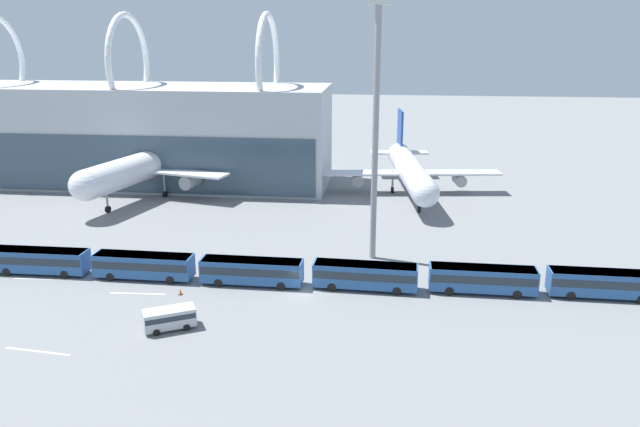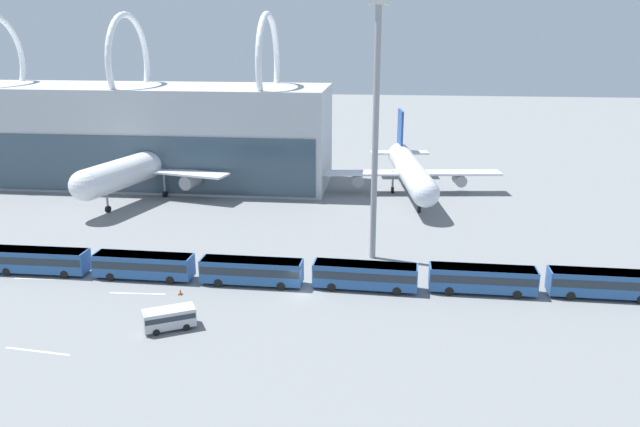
{
  "view_description": "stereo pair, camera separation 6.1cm",
  "coord_description": "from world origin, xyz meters",
  "px_view_note": "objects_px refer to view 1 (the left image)",
  "views": [
    {
      "loc": [
        9.48,
        -64.93,
        28.95
      ],
      "look_at": [
        0.28,
        18.13,
        4.0
      ],
      "focal_mm": 35.0,
      "sensor_mm": 36.0,
      "label": 1
    },
    {
      "loc": [
        9.54,
        -64.92,
        28.95
      ],
      "look_at": [
        0.28,
        18.13,
        4.0
      ],
      "focal_mm": 35.0,
      "sensor_mm": 36.0,
      "label": 2
    }
  ],
  "objects_px": {
    "shuttle_bus_5": "(604,282)",
    "traffic_cone_0": "(180,292)",
    "shuttle_bus_3": "(365,274)",
    "airliner_at_gate_near": "(145,166)",
    "floodlight_mast": "(376,117)",
    "shuttle_bus_2": "(252,270)",
    "service_van_foreground": "(169,317)",
    "airliner_at_gate_far": "(409,169)",
    "shuttle_bus_0": "(40,259)",
    "shuttle_bus_1": "(144,264)",
    "shuttle_bus_4": "(483,278)"
  },
  "relations": [
    {
      "from": "shuttle_bus_5",
      "to": "traffic_cone_0",
      "type": "height_order",
      "value": "shuttle_bus_5"
    },
    {
      "from": "shuttle_bus_3",
      "to": "traffic_cone_0",
      "type": "distance_m",
      "value": 21.1
    },
    {
      "from": "airliner_at_gate_near",
      "to": "shuttle_bus_3",
      "type": "relative_size",
      "value": 2.83
    },
    {
      "from": "shuttle_bus_3",
      "to": "floodlight_mast",
      "type": "distance_m",
      "value": 19.57
    },
    {
      "from": "shuttle_bus_2",
      "to": "traffic_cone_0",
      "type": "bearing_deg",
      "value": -151.83
    },
    {
      "from": "service_van_foreground",
      "to": "floodlight_mast",
      "type": "distance_m",
      "value": 34.37
    },
    {
      "from": "airliner_at_gate_far",
      "to": "service_van_foreground",
      "type": "bearing_deg",
      "value": -30.97
    },
    {
      "from": "shuttle_bus_3",
      "to": "shuttle_bus_5",
      "type": "bearing_deg",
      "value": 3.81
    },
    {
      "from": "shuttle_bus_0",
      "to": "shuttle_bus_1",
      "type": "bearing_deg",
      "value": -0.92
    },
    {
      "from": "shuttle_bus_2",
      "to": "shuttle_bus_4",
      "type": "bearing_deg",
      "value": 2.18
    },
    {
      "from": "shuttle_bus_3",
      "to": "traffic_cone_0",
      "type": "relative_size",
      "value": 16.86
    },
    {
      "from": "airliner_at_gate_near",
      "to": "traffic_cone_0",
      "type": "distance_m",
      "value": 45.54
    },
    {
      "from": "airliner_at_gate_far",
      "to": "shuttle_bus_2",
      "type": "distance_m",
      "value": 48.27
    },
    {
      "from": "traffic_cone_0",
      "to": "airliner_at_gate_near",
      "type": "bearing_deg",
      "value": 115.86
    },
    {
      "from": "shuttle_bus_2",
      "to": "shuttle_bus_3",
      "type": "relative_size",
      "value": 0.99
    },
    {
      "from": "shuttle_bus_3",
      "to": "floodlight_mast",
      "type": "height_order",
      "value": "floodlight_mast"
    },
    {
      "from": "airliner_at_gate_near",
      "to": "service_van_foreground",
      "type": "relative_size",
      "value": 6.25
    },
    {
      "from": "shuttle_bus_1",
      "to": "shuttle_bus_4",
      "type": "distance_m",
      "value": 39.76
    },
    {
      "from": "floodlight_mast",
      "to": "service_van_foreground",
      "type": "bearing_deg",
      "value": -131.06
    },
    {
      "from": "airliner_at_gate_far",
      "to": "airliner_at_gate_near",
      "type": "bearing_deg",
      "value": -88.02
    },
    {
      "from": "shuttle_bus_2",
      "to": "airliner_at_gate_far",
      "type": "bearing_deg",
      "value": 67.38
    },
    {
      "from": "shuttle_bus_4",
      "to": "service_van_foreground",
      "type": "relative_size",
      "value": 2.19
    },
    {
      "from": "airliner_at_gate_near",
      "to": "service_van_foreground",
      "type": "xyz_separation_m",
      "value": [
        21.39,
        -48.9,
        -4.31
      ]
    },
    {
      "from": "shuttle_bus_5",
      "to": "floodlight_mast",
      "type": "relative_size",
      "value": 0.37
    },
    {
      "from": "shuttle_bus_4",
      "to": "shuttle_bus_5",
      "type": "height_order",
      "value": "same"
    },
    {
      "from": "shuttle_bus_0",
      "to": "shuttle_bus_4",
      "type": "bearing_deg",
      "value": -0.01
    },
    {
      "from": "airliner_at_gate_near",
      "to": "floodlight_mast",
      "type": "height_order",
      "value": "floodlight_mast"
    },
    {
      "from": "shuttle_bus_2",
      "to": "traffic_cone_0",
      "type": "relative_size",
      "value": 16.78
    },
    {
      "from": "airliner_at_gate_near",
      "to": "airliner_at_gate_far",
      "type": "distance_m",
      "value": 47.05
    },
    {
      "from": "service_van_foreground",
      "to": "floodlight_mast",
      "type": "bearing_deg",
      "value": -159.27
    },
    {
      "from": "shuttle_bus_3",
      "to": "shuttle_bus_5",
      "type": "relative_size",
      "value": 1.0
    },
    {
      "from": "shuttle_bus_5",
      "to": "traffic_cone_0",
      "type": "relative_size",
      "value": 16.78
    },
    {
      "from": "airliner_at_gate_near",
      "to": "shuttle_bus_3",
      "type": "height_order",
      "value": "airliner_at_gate_near"
    },
    {
      "from": "shuttle_bus_2",
      "to": "service_van_foreground",
      "type": "relative_size",
      "value": 2.19
    },
    {
      "from": "airliner_at_gate_far",
      "to": "shuttle_bus_5",
      "type": "xyz_separation_m",
      "value": [
        20.44,
        -43.43,
        -2.7
      ]
    },
    {
      "from": "shuttle_bus_2",
      "to": "shuttle_bus_0",
      "type": "bearing_deg",
      "value": 179.87
    },
    {
      "from": "shuttle_bus_2",
      "to": "shuttle_bus_5",
      "type": "distance_m",
      "value": 39.76
    },
    {
      "from": "airliner_at_gate_far",
      "to": "shuttle_bus_0",
      "type": "height_order",
      "value": "airliner_at_gate_far"
    },
    {
      "from": "shuttle_bus_0",
      "to": "floodlight_mast",
      "type": "relative_size",
      "value": 0.37
    },
    {
      "from": "shuttle_bus_5",
      "to": "shuttle_bus_3",
      "type": "bearing_deg",
      "value": -177.56
    },
    {
      "from": "airliner_at_gate_near",
      "to": "shuttle_bus_1",
      "type": "relative_size",
      "value": 2.85
    },
    {
      "from": "shuttle_bus_2",
      "to": "shuttle_bus_4",
      "type": "xyz_separation_m",
      "value": [
        26.5,
        0.54,
        0.0
      ]
    },
    {
      "from": "shuttle_bus_5",
      "to": "traffic_cone_0",
      "type": "bearing_deg",
      "value": -173.4
    },
    {
      "from": "airliner_at_gate_far",
      "to": "shuttle_bus_2",
      "type": "relative_size",
      "value": 3.1
    },
    {
      "from": "service_van_foreground",
      "to": "traffic_cone_0",
      "type": "height_order",
      "value": "service_van_foreground"
    },
    {
      "from": "shuttle_bus_5",
      "to": "airliner_at_gate_far",
      "type": "bearing_deg",
      "value": 116.31
    },
    {
      "from": "airliner_at_gate_near",
      "to": "traffic_cone_0",
      "type": "relative_size",
      "value": 47.79
    },
    {
      "from": "traffic_cone_0",
      "to": "shuttle_bus_2",
      "type": "bearing_deg",
      "value": 27.17
    },
    {
      "from": "shuttle_bus_3",
      "to": "airliner_at_gate_far",
      "type": "bearing_deg",
      "value": 84.65
    },
    {
      "from": "airliner_at_gate_far",
      "to": "shuttle_bus_1",
      "type": "xyz_separation_m",
      "value": [
        -32.57,
        -43.84,
        -2.7
      ]
    }
  ]
}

